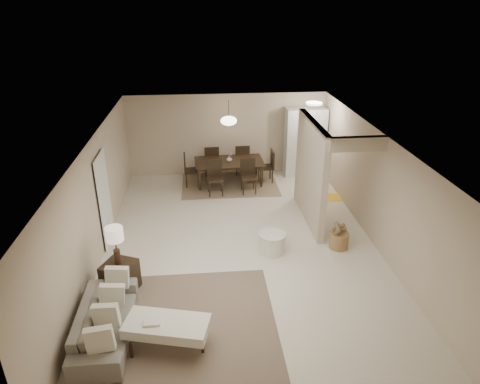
{
  "coord_description": "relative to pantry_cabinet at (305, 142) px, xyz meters",
  "views": [
    {
      "loc": [
        -0.78,
        -8.1,
        5.09
      ],
      "look_at": [
        0.04,
        0.7,
        1.05
      ],
      "focal_mm": 32.0,
      "sensor_mm": 36.0,
      "label": 1
    }
  ],
  "objects": [
    {
      "name": "sofa",
      "position": [
        -4.8,
        -6.64,
        -0.75
      ],
      "size": [
        2.04,
        0.81,
        0.59
      ],
      "primitive_type": "imported",
      "rotation": [
        0.0,
        0.0,
        1.58
      ],
      "color": "slate",
      "rests_on": "floor"
    },
    {
      "name": "doorway",
      "position": [
        -5.32,
        -3.55,
        -0.03
      ],
      "size": [
        0.04,
        0.9,
        2.04
      ],
      "primitive_type": "cube",
      "color": "black",
      "rests_on": "floor"
    },
    {
      "name": "dining_rug",
      "position": [
        -2.35,
        -0.52,
        -1.04
      ],
      "size": [
        2.8,
        2.1,
        0.01
      ],
      "primitive_type": "cube",
      "color": "#847052",
      "rests_on": "floor"
    },
    {
      "name": "round_pouf",
      "position": [
        -1.7,
        -4.38,
        -0.83
      ],
      "size": [
        0.58,
        0.58,
        0.45
      ],
      "primitive_type": "cylinder",
      "color": "white",
      "rests_on": "floor"
    },
    {
      "name": "left_wall",
      "position": [
        -5.35,
        -4.15,
        0.2
      ],
      "size": [
        0.0,
        9.0,
        9.0
      ],
      "primitive_type": "plane",
      "rotation": [
        1.57,
        0.0,
        1.57
      ],
      "color": "#C6B195",
      "rests_on": "floor"
    },
    {
      "name": "vase",
      "position": [
        -2.35,
        -0.52,
        -0.27
      ],
      "size": [
        0.21,
        0.21,
        0.17
      ],
      "primitive_type": "imported",
      "rotation": [
        0.0,
        0.0,
        0.39
      ],
      "color": "silver",
      "rests_on": "dining_table"
    },
    {
      "name": "ceiling",
      "position": [
        -2.35,
        -4.15,
        1.45
      ],
      "size": [
        9.0,
        9.0,
        0.0
      ],
      "primitive_type": "plane",
      "rotation": [
        3.14,
        0.0,
        0.0
      ],
      "color": "white",
      "rests_on": "back_wall"
    },
    {
      "name": "side_table",
      "position": [
        -4.75,
        -5.45,
        -0.75
      ],
      "size": [
        0.73,
        0.73,
        0.61
      ],
      "primitive_type": "cube",
      "rotation": [
        0.0,
        0.0,
        -0.41
      ],
      "color": "black",
      "rests_on": "floor"
    },
    {
      "name": "back_wall",
      "position": [
        -2.35,
        0.35,
        0.2
      ],
      "size": [
        6.0,
        0.0,
        6.0
      ],
      "primitive_type": "plane",
      "rotation": [
        1.57,
        0.0,
        0.0
      ],
      "color": "#C6B195",
      "rests_on": "floor"
    },
    {
      "name": "flush_light",
      "position": [
        -0.05,
        -0.95,
        1.41
      ],
      "size": [
        0.44,
        0.44,
        0.05
      ],
      "primitive_type": "cylinder",
      "color": "white",
      "rests_on": "ceiling"
    },
    {
      "name": "dining_table",
      "position": [
        -2.35,
        -0.52,
        -0.7
      ],
      "size": [
        2.03,
        1.19,
        0.7
      ],
      "primitive_type": "imported",
      "rotation": [
        0.0,
        0.0,
        0.04
      ],
      "color": "black",
      "rests_on": "dining_rug"
    },
    {
      "name": "pendant_light",
      "position": [
        -2.35,
        -0.52,
        0.87
      ],
      "size": [
        0.46,
        0.46,
        0.71
      ],
      "color": "#462E1E",
      "rests_on": "ceiling"
    },
    {
      "name": "right_wall",
      "position": [
        0.65,
        -4.15,
        0.2
      ],
      "size": [
        0.0,
        9.0,
        9.0
      ],
      "primitive_type": "plane",
      "rotation": [
        1.57,
        0.0,
        -1.57
      ],
      "color": "#C6B195",
      "rests_on": "floor"
    },
    {
      "name": "wicker_basket",
      "position": [
        -0.19,
        -4.33,
        -0.87
      ],
      "size": [
        0.52,
        0.52,
        0.36
      ],
      "primitive_type": "cylinder",
      "rotation": [
        0.0,
        0.0,
        -0.25
      ],
      "color": "olive",
      "rests_on": "floor"
    },
    {
      "name": "floor",
      "position": [
        -2.35,
        -4.15,
        -1.05
      ],
      "size": [
        9.0,
        9.0,
        0.0
      ],
      "primitive_type": "plane",
      "color": "beige",
      "rests_on": "ground"
    },
    {
      "name": "table_lamp",
      "position": [
        -4.75,
        -5.45,
        0.12
      ],
      "size": [
        0.32,
        0.32,
        0.76
      ],
      "color": "#462E1E",
      "rests_on": "side_table"
    },
    {
      "name": "dining_chairs",
      "position": [
        -2.35,
        -0.52,
        -0.56
      ],
      "size": [
        2.64,
        1.95,
        0.98
      ],
      "color": "black",
      "rests_on": "dining_rug"
    },
    {
      "name": "pantry_cabinet",
      "position": [
        0.0,
        0.0,
        0.0
      ],
      "size": [
        1.2,
        0.55,
        2.1
      ],
      "primitive_type": "cube",
      "color": "silver",
      "rests_on": "floor"
    },
    {
      "name": "yellow_mat",
      "position": [
        0.35,
        -1.77,
        -1.04
      ],
      "size": [
        0.83,
        0.53,
        0.01
      ],
      "primitive_type": "cube",
      "rotation": [
        0.0,
        0.0,
        -0.06
      ],
      "color": "yellow",
      "rests_on": "floor"
    },
    {
      "name": "living_rug",
      "position": [
        -3.59,
        -6.64,
        -1.04
      ],
      "size": [
        3.2,
        3.2,
        0.01
      ],
      "primitive_type": "cube",
      "color": "brown",
      "rests_on": "floor"
    },
    {
      "name": "ottoman_bench",
      "position": [
        -3.79,
        -6.94,
        -0.67
      ],
      "size": [
        1.42,
        0.9,
        0.47
      ],
      "rotation": [
        0.0,
        0.0,
        -0.24
      ],
      "color": "white",
      "rests_on": "living_rug"
    },
    {
      "name": "partition",
      "position": [
        -0.55,
        -2.9,
        0.2
      ],
      "size": [
        0.15,
        2.5,
        2.5
      ],
      "primitive_type": "cube",
      "color": "#C6B195",
      "rests_on": "floor"
    }
  ]
}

